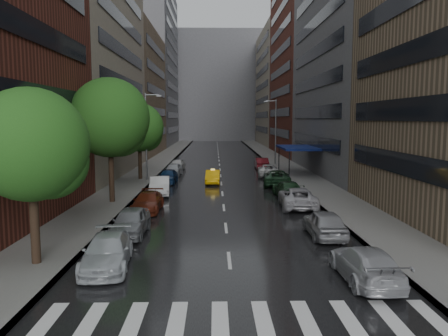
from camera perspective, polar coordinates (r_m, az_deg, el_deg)
The scene contains 17 objects.
ground at distance 16.88m, azimuth 1.16°, elevation -16.26°, with size 220.00×220.00×0.00m, color gray.
road at distance 65.88m, azimuth -0.64°, elevation 0.80°, with size 14.00×140.00×0.01m, color black.
sidewalk_left at distance 66.40m, azimuth -8.43°, elevation 0.83°, with size 4.00×140.00×0.15m, color gray.
sidewalk_right at distance 66.58m, azimuth 7.13°, elevation 0.87°, with size 4.00×140.00×0.15m, color gray.
crosswalk at distance 15.06m, azimuth 2.30°, elevation -19.15°, with size 13.15×2.80×0.01m.
buildings_left at distance 76.30m, azimuth -12.38°, elevation 13.45°, with size 8.00×108.00×38.00m.
buildings_right at distance 74.42m, azimuth 11.23°, elevation 12.92°, with size 8.05×109.10×36.00m.
building_far at distance 133.89m, azimuth -0.95°, elevation 10.54°, with size 40.00×14.00×32.00m, color slate.
tree_near at distance 20.60m, azimuth -23.92°, elevation 2.77°, with size 4.95×4.95×7.88m.
tree_mid at distance 34.32m, azimuth -14.69°, elevation 6.36°, with size 6.03×6.03×9.61m.
tree_far at distance 46.91m, azimuth -11.01°, elevation 5.21°, with size 5.13×5.13×8.17m.
taxi at distance 44.05m, azimuth -1.47°, elevation -1.16°, with size 1.42×4.07×1.34m, color #E7A70C.
parked_cars_left at distance 36.66m, azimuth -8.64°, elevation -2.70°, with size 2.44×40.90×1.56m.
parked_cars_right at distance 37.25m, azimuth 8.17°, elevation -2.54°, with size 3.08×44.01×1.53m.
street_lamp_left at distance 46.13m, azimuth -10.05°, elevation 4.35°, with size 1.74×0.22×9.00m.
street_lamp_right at distance 61.15m, azimuth 6.68°, elevation 4.90°, with size 1.74×0.22×9.00m.
awning at distance 51.58m, azimuth 9.57°, elevation 2.62°, with size 4.00×8.00×3.12m.
Camera 1 is at (-0.66, -15.56, 6.53)m, focal length 35.00 mm.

